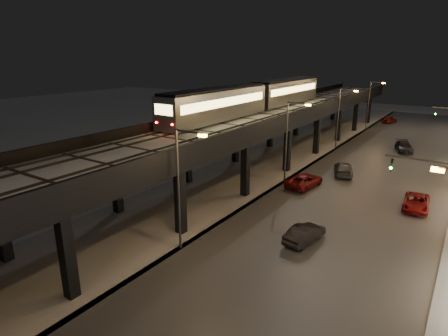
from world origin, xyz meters
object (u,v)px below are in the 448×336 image
Objects in this scene: car_near_white at (305,234)px; car_far_white at (389,120)px; car_onc_white at (404,147)px; subway_train at (257,96)px; car_mid_dark at (343,169)px; car_onc_dark at (416,203)px; car_mid_silver at (304,181)px.

car_far_white is (-5.08, 58.50, 0.05)m from car_near_white.
subway_train is at bearing -156.25° from car_onc_white.
car_mid_dark is 16.36m from car_onc_white.
subway_train is at bearing 156.34° from car_onc_dark.
car_mid_dark is (12.49, -1.05, -7.66)m from subway_train.
subway_train is 8.56× the size of car_far_white.
subway_train is 25.70m from car_near_white.
subway_train is at bearing -42.60° from car_near_white.
car_far_white is at bearing 99.71° from car_onc_dark.
car_mid_silver reaches higher than car_near_white.
car_far_white is 25.24m from car_onc_white.
car_mid_silver reaches higher than car_onc_dark.
car_onc_white reaches higher than car_onc_dark.
car_far_white is at bearing 75.71° from subway_train.
subway_train is at bearing -30.02° from car_mid_silver.
car_far_white is (-2.52, 40.19, -0.00)m from car_mid_dark.
car_mid_dark is at bearing 108.38° from car_far_white.
subway_train reaches higher than car_mid_silver.
car_onc_white is at bearing -83.07° from car_near_white.
car_onc_white is (-4.60, 22.45, 0.07)m from car_onc_dark.
car_far_white is (-0.30, 46.80, 0.01)m from car_mid_silver.
car_onc_dark is (21.20, -7.66, -7.74)m from subway_train.
car_onc_white is at bearing -123.08° from car_mid_dark.
subway_train reaches higher than car_mid_dark.
car_near_white is 0.96× the size of car_far_white.
car_onc_white is at bearing 41.70° from subway_train.
subway_train is 14.93m from car_mid_silver.
subway_train is 7.04× the size of car_mid_silver.
car_far_white is at bearing -82.93° from car_mid_silver.
car_mid_silver is 1.04× the size of car_onc_white.
car_near_white is at bearing 118.92° from car_mid_silver.
car_onc_dark is 0.94× the size of car_onc_white.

